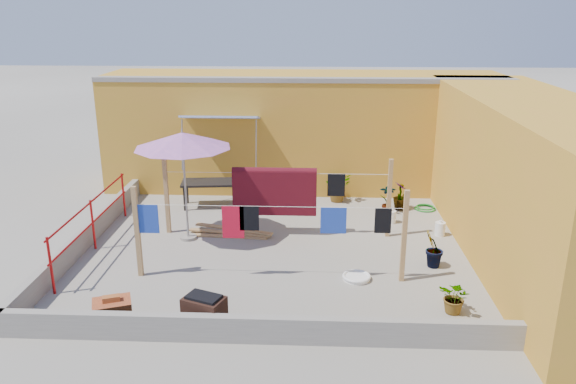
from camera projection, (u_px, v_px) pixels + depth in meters
The scene contains 21 objects.
ground at pixel (275, 248), 12.08m from camera, with size 80.00×80.00×0.00m, color #9E998E.
wall_back at pixel (303, 130), 16.02m from camera, with size 11.00×3.27×3.21m.
wall_right at pixel (530, 180), 11.36m from camera, with size 2.40×9.00×3.20m, color #C2822A.
parapet_front at pixel (259, 329), 8.61m from camera, with size 8.30×0.16×0.44m, color gray.
parapet_left at pixel (88, 235), 12.19m from camera, with size 0.16×7.30×0.44m, color gray.
red_railing at pixel (92, 217), 11.83m from camera, with size 0.05×4.20×1.10m.
clothesline_rig at pixel (274, 196), 12.32m from camera, with size 5.09×2.35×1.80m.
patio_umbrella at pixel (183, 141), 11.88m from camera, with size 2.43×2.43×2.50m.
outdoor_table at pixel (210, 184), 14.46m from camera, with size 1.51×0.87×0.68m.
brick_stack at pixel (113, 313), 9.07m from camera, with size 0.72×0.62×0.53m.
lumber_pile at pixel (229, 233), 12.76m from camera, with size 2.03×0.71×0.12m.
brazier at pixel (204, 312), 8.99m from camera, with size 0.75×0.63×0.57m.
white_basin at pixel (357, 277), 10.67m from camera, with size 0.54×0.54×0.09m.
water_jug_a at pixel (391, 217), 13.48m from camera, with size 0.22×0.22×0.34m.
water_jug_b at pixel (440, 229), 12.72m from camera, with size 0.23×0.23×0.36m.
green_hose at pixel (425, 208), 14.42m from camera, with size 0.54×0.54×0.08m.
plant_back_a at pixel (338, 187), 14.94m from camera, with size 0.68×0.59×0.76m, color #1D5016.
plant_back_b at pixel (401, 196), 14.33m from camera, with size 0.40×0.40×0.72m, color #1D5016.
plant_right_a at pixel (387, 199), 14.05m from camera, with size 0.40×0.27×0.76m, color #1D5016.
plant_right_b at pixel (433, 249), 11.07m from camera, with size 0.43×0.35×0.79m, color #1D5016.
plant_right_c at pixel (456, 297), 9.42m from camera, with size 0.53×0.46×0.59m, color #1D5016.
Camera 1 is at (0.78, -11.08, 4.90)m, focal length 35.00 mm.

